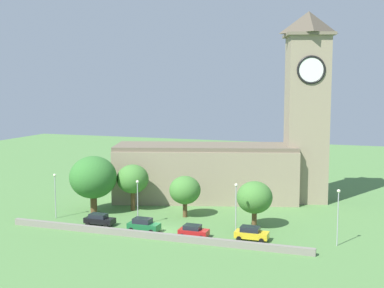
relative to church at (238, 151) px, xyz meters
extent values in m
plane|color=#517F42|center=(-5.24, -7.95, -8.83)|extent=(200.00, 200.00, 0.00)
cube|color=gray|center=(-5.54, -1.63, -4.21)|extent=(33.79, 19.42, 9.25)
cube|color=#675C4A|center=(-5.54, -1.63, 0.76)|extent=(33.54, 18.60, 0.70)
cube|color=gray|center=(11.49, 3.41, 5.61)|extent=(8.60, 8.60, 28.88)
cube|color=#736753|center=(11.49, 3.41, 20.30)|extent=(9.98, 9.98, 0.50)
pyramid|color=brown|center=(11.49, 3.41, 22.45)|extent=(9.03, 9.03, 3.81)
cylinder|color=white|center=(12.49, 0.04, 14.27)|extent=(4.28, 1.37, 4.43)
torus|color=black|center=(12.49, 0.04, 14.27)|extent=(4.74, 1.75, 4.83)
cylinder|color=white|center=(14.86, 4.41, 14.27)|extent=(1.37, 4.28, 4.43)
torus|color=black|center=(14.86, 4.41, 14.27)|extent=(1.75, 4.74, 4.83)
cube|color=gray|center=(-5.24, -26.78, -8.38)|extent=(43.67, 0.70, 0.90)
cube|color=black|center=(-15.14, -23.06, -8.14)|extent=(4.49, 1.86, 0.77)
cube|color=#1E232B|center=(-15.36, -23.06, -7.45)|extent=(2.52, 1.64, 0.61)
cylinder|color=black|center=(-13.61, -22.13, -8.52)|extent=(0.62, 0.34, 0.62)
cylinder|color=black|center=(-13.61, -23.99, -8.52)|extent=(0.62, 0.34, 0.62)
cylinder|color=black|center=(-16.66, -22.13, -8.52)|extent=(0.62, 0.34, 0.62)
cylinder|color=black|center=(-16.66, -23.99, -8.52)|extent=(0.62, 0.34, 0.62)
cube|color=#1E6B38|center=(-7.51, -24.07, -8.04)|extent=(4.55, 2.01, 0.88)
cube|color=#1E232B|center=(-7.74, -24.07, -7.25)|extent=(2.56, 1.74, 0.70)
cylinder|color=black|center=(-5.96, -23.12, -8.48)|extent=(0.71, 0.36, 0.70)
cylinder|color=black|center=(-5.99, -25.07, -8.48)|extent=(0.71, 0.36, 0.70)
cylinder|color=black|center=(-9.04, -23.08, -8.48)|extent=(0.71, 0.36, 0.70)
cylinder|color=black|center=(-9.06, -25.02, -8.48)|extent=(0.71, 0.36, 0.70)
cube|color=red|center=(0.00, -24.23, -8.14)|extent=(4.04, 1.92, 0.77)
cube|color=#1E232B|center=(-0.20, -24.23, -7.45)|extent=(2.26, 1.69, 0.61)
cylinder|color=black|center=(1.37, -23.27, -8.52)|extent=(0.62, 0.35, 0.62)
cylinder|color=black|center=(1.37, -25.18, -8.52)|extent=(0.62, 0.35, 0.62)
cylinder|color=black|center=(-1.38, -23.28, -8.52)|extent=(0.62, 0.35, 0.62)
cylinder|color=black|center=(-1.37, -25.19, -8.52)|extent=(0.62, 0.35, 0.62)
cube|color=gold|center=(7.79, -23.03, -8.07)|extent=(4.47, 1.96, 0.85)
cube|color=#1E232B|center=(7.57, -23.03, -7.31)|extent=(2.50, 1.72, 0.67)
cylinder|color=black|center=(9.30, -22.05, -8.49)|extent=(0.68, 0.35, 0.68)
cylinder|color=black|center=(9.31, -23.99, -8.49)|extent=(0.68, 0.35, 0.68)
cylinder|color=black|center=(6.27, -22.07, -8.49)|extent=(0.68, 0.35, 0.68)
cylinder|color=black|center=(6.28, -24.00, -8.49)|extent=(0.68, 0.35, 0.68)
cylinder|color=#9EA0A5|center=(-23.52, -21.82, -5.54)|extent=(0.14, 0.14, 6.58)
sphere|color=#F4EFCC|center=(-23.52, -21.82, -2.03)|extent=(0.44, 0.44, 0.44)
cylinder|color=#9EA0A5|center=(-9.62, -21.57, -5.64)|extent=(0.14, 0.14, 6.38)
sphere|color=#F4EFCC|center=(-9.62, -21.57, -2.23)|extent=(0.44, 0.44, 0.44)
cylinder|color=#9EA0A5|center=(5.34, -22.06, -5.36)|extent=(0.14, 0.14, 6.95)
sphere|color=#F4EFCC|center=(5.34, -22.06, -1.66)|extent=(0.44, 0.44, 0.44)
cylinder|color=#9EA0A5|center=(18.75, -21.73, -5.34)|extent=(0.14, 0.14, 6.99)
sphere|color=#F4EFCC|center=(18.75, -21.73, -1.62)|extent=(0.44, 0.44, 0.44)
cylinder|color=brown|center=(-19.67, -16.86, -7.33)|extent=(1.06, 1.06, 3.00)
ellipsoid|color=#33702D|center=(-19.67, -16.86, -2.98)|extent=(7.59, 7.59, 6.83)
cylinder|color=brown|center=(6.85, -17.19, -7.52)|extent=(0.72, 0.72, 2.62)
ellipsoid|color=#427A33|center=(6.85, -17.19, -4.27)|extent=(5.17, 5.17, 4.65)
cylinder|color=brown|center=(-4.78, -14.54, -7.60)|extent=(0.69, 0.69, 2.47)
ellipsoid|color=#427A33|center=(-4.78, -14.54, -4.53)|extent=(4.91, 4.91, 4.42)
cylinder|color=brown|center=(-14.34, -13.34, -7.18)|extent=(0.74, 0.74, 3.31)
ellipsoid|color=#427A33|center=(-14.34, -13.34, -3.55)|extent=(5.26, 5.26, 4.73)
camera|label=1|loc=(22.38, -89.62, 12.19)|focal=48.72mm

